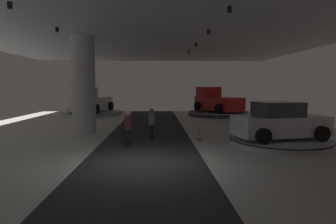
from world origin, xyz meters
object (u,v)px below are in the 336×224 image
(display_platform_mid_right, at_px, (280,141))
(visitor_walking_far, at_px, (128,126))
(display_car_mid_right, at_px, (280,122))
(pickup_truck_deep_right, at_px, (216,101))
(column_left, at_px, (83,86))
(visitor_walking_near, at_px, (152,122))
(display_platform_deep_right, at_px, (218,113))
(display_platform_deep_left, at_px, (93,113))
(pickup_truck_deep_left, at_px, (91,102))

(display_platform_mid_right, relative_size, visitor_walking_far, 2.87)
(display_car_mid_right, xyz_separation_m, visitor_walking_far, (-6.94, -0.05, -0.14))
(pickup_truck_deep_right, xyz_separation_m, display_platform_mid_right, (0.08, -14.15, -1.15))
(column_left, distance_m, visitor_walking_far, 4.92)
(display_platform_mid_right, height_order, visitor_walking_far, visitor_walking_far)
(visitor_walking_near, bearing_deg, pickup_truck_deep_right, 64.74)
(column_left, relative_size, display_platform_deep_right, 0.97)
(display_platform_mid_right, xyz_separation_m, visitor_walking_near, (-5.95, 1.72, 0.75))
(display_platform_deep_left, relative_size, visitor_walking_far, 3.61)
(display_platform_deep_right, distance_m, pickup_truck_deep_left, 11.97)
(display_platform_mid_right, xyz_separation_m, visitor_walking_far, (-6.97, -0.06, 0.75))
(visitor_walking_near, bearing_deg, pickup_truck_deep_left, 115.25)
(display_platform_deep_right, height_order, display_platform_mid_right, display_platform_deep_right)
(pickup_truck_deep_right, bearing_deg, visitor_walking_near, -115.26)
(display_platform_deep_right, relative_size, pickup_truck_deep_left, 1.01)
(display_platform_deep_left, relative_size, visitor_walking_near, 3.61)
(pickup_truck_deep_right, bearing_deg, display_car_mid_right, -89.79)
(display_platform_deep_right, bearing_deg, visitor_walking_far, -116.74)
(display_car_mid_right, xyz_separation_m, visitor_walking_near, (-5.92, 1.72, -0.14))
(display_platform_mid_right, relative_size, display_car_mid_right, 1.02)
(column_left, relative_size, display_car_mid_right, 1.23)
(pickup_truck_deep_left, xyz_separation_m, visitor_walking_near, (5.93, -12.57, -0.36))
(column_left, distance_m, display_car_mid_right, 10.54)
(pickup_truck_deep_left, height_order, display_car_mid_right, pickup_truck_deep_left)
(column_left, distance_m, pickup_truck_deep_left, 11.07)
(pickup_truck_deep_right, xyz_separation_m, display_platform_deep_left, (-11.73, 0.45, -1.13))
(display_car_mid_right, bearing_deg, visitor_walking_near, 163.75)
(display_car_mid_right, bearing_deg, pickup_truck_deep_left, 129.65)
(pickup_truck_deep_right, distance_m, pickup_truck_deep_left, 11.79)
(display_platform_deep_left, bearing_deg, column_left, -79.78)
(display_platform_deep_left, bearing_deg, visitor_walking_far, -71.70)
(pickup_truck_deep_right, height_order, display_platform_deep_left, pickup_truck_deep_right)
(display_platform_deep_left, bearing_deg, pickup_truck_deep_right, -2.21)
(display_car_mid_right, distance_m, visitor_walking_near, 6.16)
(pickup_truck_deep_right, xyz_separation_m, visitor_walking_far, (-6.89, -14.21, -0.41))
(display_platform_deep_left, xyz_separation_m, display_platform_mid_right, (11.82, -14.60, -0.02))
(display_platform_deep_left, relative_size, display_platform_mid_right, 1.26)
(display_platform_deep_right, xyz_separation_m, pickup_truck_deep_right, (-0.12, 0.30, 1.10))
(visitor_walking_far, bearing_deg, column_left, 128.63)
(display_platform_deep_right, relative_size, display_platform_deep_left, 0.99)
(column_left, xyz_separation_m, display_platform_deep_left, (-2.00, 11.09, -2.57))
(display_platform_mid_right, bearing_deg, visitor_walking_near, 163.88)
(display_platform_deep_left, height_order, visitor_walking_far, visitor_walking_far)
(visitor_walking_far, bearing_deg, display_car_mid_right, 0.42)
(pickup_truck_deep_right, bearing_deg, visitor_walking_far, -115.86)
(display_platform_deep_left, relative_size, display_car_mid_right, 1.29)
(display_car_mid_right, bearing_deg, display_platform_mid_right, 10.50)
(column_left, height_order, display_car_mid_right, column_left)
(pickup_truck_deep_right, relative_size, display_platform_mid_right, 1.25)
(pickup_truck_deep_left, distance_m, display_car_mid_right, 18.56)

